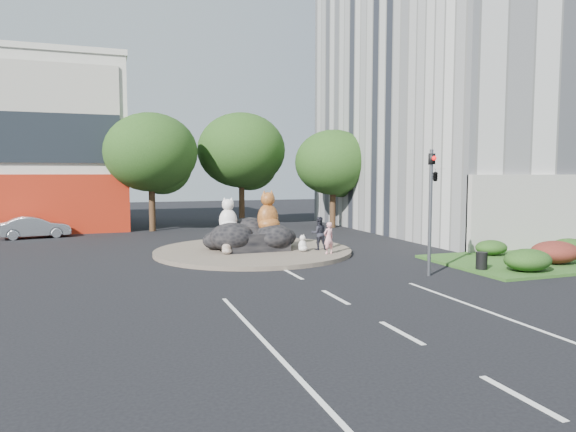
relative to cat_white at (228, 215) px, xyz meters
name	(u,v)px	position (x,y,z in m)	size (l,w,h in m)	color
ground	(335,297)	(1.23, -10.29, -1.98)	(120.00, 120.00, 0.00)	black
roundabout_island	(253,251)	(1.23, -0.29, -1.88)	(10.00, 10.00, 0.20)	brown
rock_plinth	(253,240)	(1.23, -0.29, -1.33)	(3.20, 2.60, 0.90)	black
grass_verge	(545,260)	(13.23, -7.29, -1.92)	(10.00, 6.00, 0.12)	#1F4B19
tree_left	(152,156)	(-2.70, 11.78, 3.27)	(6.46, 6.46, 8.27)	#382314
tree_mid	(242,154)	(4.30, 13.78, 3.58)	(6.84, 6.84, 8.76)	#382314
tree_right	(333,166)	(10.30, 9.78, 2.65)	(5.70, 5.70, 7.30)	#382314
hedge_near_green	(528,260)	(10.23, -9.29, -1.41)	(2.00, 1.60, 0.90)	#1D3E13
hedge_red	(555,252)	(12.73, -8.29, -1.37)	(2.20, 1.76, 0.99)	#4B1D14
hedge_mid_green	(569,247)	(15.23, -6.79, -1.46)	(1.80, 1.44, 0.81)	#1D3E13
hedge_back_green	(491,248)	(11.73, -5.49, -1.50)	(1.60, 1.28, 0.72)	#1D3E13
traffic_light	(433,185)	(6.33, -8.29, 1.64)	(0.44, 1.24, 5.00)	#595B60
street_lamp	(487,164)	(14.05, -2.29, 2.57)	(2.34, 0.22, 8.06)	#595B60
cat_white	(228,215)	(0.00, 0.00, 0.00)	(1.06, 0.92, 1.77)	white
cat_tabby	(268,211)	(1.97, -0.47, 0.18)	(1.27, 1.10, 2.12)	#AA5E23
kitten_calico	(227,244)	(-0.42, -1.45, -1.31)	(0.56, 0.49, 0.94)	beige
kitten_white	(302,243)	(3.33, -1.85, -1.36)	(0.51, 0.44, 0.85)	silver
pedestrian_pink	(329,238)	(4.25, -2.96, -1.02)	(0.56, 0.37, 1.53)	pink
pedestrian_dark	(319,233)	(4.31, -1.59, -0.95)	(0.81, 0.63, 1.68)	#21212A
parked_car	(35,227)	(-10.09, 10.16, -1.31)	(1.43, 4.12, 1.36)	#AFB2B7
litter_bin	(482,261)	(8.73, -8.36, -1.51)	(0.46, 0.46, 0.71)	black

